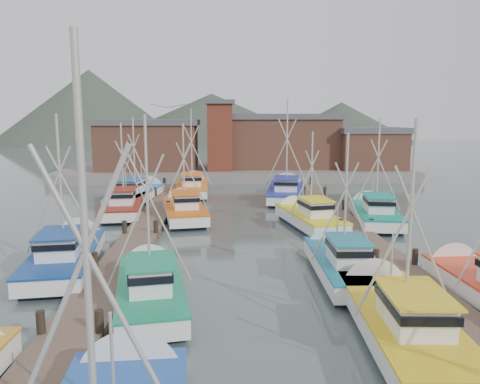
{
  "coord_description": "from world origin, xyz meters",
  "views": [
    {
      "loc": [
        -1.71,
        -24.41,
        7.81
      ],
      "look_at": [
        -0.49,
        7.58,
        2.6
      ],
      "focal_mm": 35.0,
      "sensor_mm": 36.0,
      "label": 1
    }
  ],
  "objects_px": {
    "boat_4": "(150,287)",
    "boat_8": "(184,209)",
    "boat_12": "(192,187)",
    "boat_1": "(397,318)",
    "lookout_tower": "(220,135)"
  },
  "relations": [
    {
      "from": "lookout_tower",
      "to": "boat_8",
      "type": "xyz_separation_m",
      "value": [
        -2.73,
        -21.73,
        -4.87
      ]
    },
    {
      "from": "boat_12",
      "to": "boat_4",
      "type": "bearing_deg",
      "value": -92.19
    },
    {
      "from": "boat_1",
      "to": "boat_12",
      "type": "xyz_separation_m",
      "value": [
        -9.31,
        31.6,
        0.0
      ]
    },
    {
      "from": "lookout_tower",
      "to": "boat_4",
      "type": "relative_size",
      "value": 0.98
    },
    {
      "from": "boat_4",
      "to": "boat_12",
      "type": "xyz_separation_m",
      "value": [
        0.02,
        28.17,
        0.0
      ]
    },
    {
      "from": "boat_1",
      "to": "boat_8",
      "type": "height_order",
      "value": "boat_1"
    },
    {
      "from": "boat_1",
      "to": "boat_12",
      "type": "relative_size",
      "value": 0.95
    },
    {
      "from": "lookout_tower",
      "to": "boat_4",
      "type": "distance_m",
      "value": 38.83
    },
    {
      "from": "boat_8",
      "to": "boat_12",
      "type": "bearing_deg",
      "value": 80.41
    },
    {
      "from": "boat_4",
      "to": "boat_8",
      "type": "distance_m",
      "value": 16.7
    },
    {
      "from": "boat_4",
      "to": "boat_8",
      "type": "relative_size",
      "value": 0.92
    },
    {
      "from": "boat_1",
      "to": "boat_4",
      "type": "height_order",
      "value": "boat_4"
    },
    {
      "from": "boat_12",
      "to": "boat_1",
      "type": "bearing_deg",
      "value": -75.73
    },
    {
      "from": "boat_12",
      "to": "lookout_tower",
      "type": "bearing_deg",
      "value": 72.7
    },
    {
      "from": "lookout_tower",
      "to": "boat_1",
      "type": "height_order",
      "value": "lookout_tower"
    }
  ]
}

